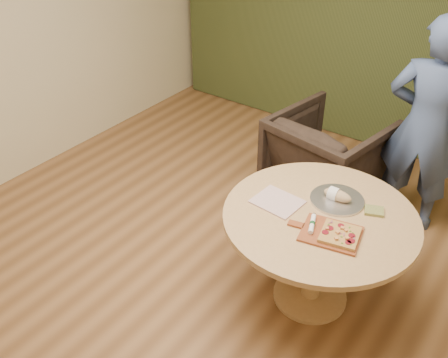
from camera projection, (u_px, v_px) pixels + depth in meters
name	position (u px, v px, depth m)	size (l,w,h in m)	color
room_shell	(201.00, 130.00, 2.76)	(5.04, 6.04, 2.84)	olive
curtain	(391.00, 11.00, 4.70)	(4.80, 0.14, 2.78)	#2E391A
pedestal_table	(318.00, 232.00, 3.26)	(1.25, 1.25, 0.75)	tan
pizza_paddle	(329.00, 233.00, 3.02)	(0.47, 0.35, 0.01)	brown
flatbread_pizza	(340.00, 235.00, 2.98)	(0.26, 0.26, 0.04)	#B88D47
cutlery_roll	(312.00, 224.00, 3.06)	(0.09, 0.19, 0.03)	white
newspaper	(277.00, 202.00, 3.28)	(0.30, 0.25, 0.01)	white
serving_tray	(337.00, 200.00, 3.30)	(0.36, 0.36, 0.02)	silver
bread_roll	(336.00, 195.00, 3.28)	(0.19, 0.09, 0.09)	tan
green_packet	(374.00, 211.00, 3.20)	(0.12, 0.10, 0.02)	brown
armchair	(328.00, 154.00, 4.37)	(0.87, 0.82, 0.90)	black
person_standing	(426.00, 127.00, 3.86)	(0.65, 0.43, 1.78)	#3C4F7B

